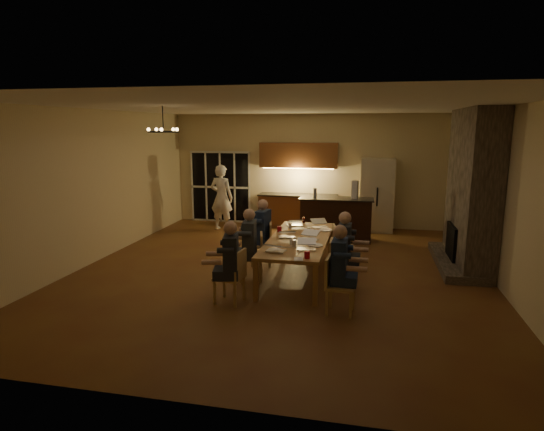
{
  "coord_description": "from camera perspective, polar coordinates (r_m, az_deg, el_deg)",
  "views": [
    {
      "loc": [
        1.64,
        -8.5,
        2.84
      ],
      "look_at": [
        -0.23,
        0.3,
        1.08
      ],
      "focal_mm": 30.0,
      "sensor_mm": 36.0,
      "label": 1
    }
  ],
  "objects": [
    {
      "name": "person_right_near",
      "position": [
        7.11,
        8.41,
        -6.62
      ],
      "size": [
        0.62,
        0.62,
        1.38
      ],
      "primitive_type": null,
      "rotation": [
        0.0,
        0.0,
        1.54
      ],
      "color": "#1C2F46",
      "rests_on": "ground"
    },
    {
      "name": "person_left_near",
      "position": [
        7.33,
        -5.16,
        -6.0
      ],
      "size": [
        0.71,
        0.71,
        1.38
      ],
      "primitive_type": null,
      "rotation": [
        0.0,
        0.0,
        -1.36
      ],
      "color": "#252930",
      "rests_on": "ground"
    },
    {
      "name": "standing_person",
      "position": [
        12.65,
        -6.35,
        2.26
      ],
      "size": [
        0.73,
        0.55,
        1.82
      ],
      "primitive_type": "imported",
      "rotation": [
        0.0,
        0.0,
        2.96
      ],
      "color": "white",
      "rests_on": "ground"
    },
    {
      "name": "ceiling",
      "position": [
        8.66,
        1.1,
        13.61
      ],
      "size": [
        8.0,
        9.0,
        0.04
      ],
      "primitive_type": "cube",
      "color": "white",
      "rests_on": "back_wall"
    },
    {
      "name": "laptop_a",
      "position": [
        7.74,
        0.5,
        -3.69
      ],
      "size": [
        0.35,
        0.32,
        0.23
      ],
      "primitive_type": null,
      "rotation": [
        0.0,
        0.0,
        3.02
      ],
      "color": "silver",
      "rests_on": "dining_table"
    },
    {
      "name": "redcup_mid",
      "position": [
        9.15,
        0.93,
        -1.73
      ],
      "size": [
        0.09,
        0.09,
        0.12
      ],
      "primitive_type": "cylinder",
      "color": "#AD0B18",
      "rests_on": "dining_table"
    },
    {
      "name": "plate_left",
      "position": [
        7.81,
        0.38,
        -4.35
      ],
      "size": [
        0.24,
        0.24,
        0.02
      ],
      "primitive_type": "cylinder",
      "color": "white",
      "rests_on": "dining_table"
    },
    {
      "name": "chair_right_mid",
      "position": [
        8.13,
        8.79,
        -6.16
      ],
      "size": [
        0.45,
        0.45,
        0.89
      ],
      "primitive_type": null,
      "rotation": [
        0.0,
        0.0,
        1.59
      ],
      "color": "tan",
      "rests_on": "ground"
    },
    {
      "name": "chair_right_near",
      "position": [
        7.11,
        8.63,
        -8.7
      ],
      "size": [
        0.48,
        0.48,
        0.89
      ],
      "primitive_type": null,
      "rotation": [
        0.0,
        0.0,
        1.48
      ],
      "color": "tan",
      "rests_on": "ground"
    },
    {
      "name": "laptop_e",
      "position": [
        9.76,
        2.86,
        -0.61
      ],
      "size": [
        0.4,
        0.37,
        0.23
      ],
      "primitive_type": null,
      "rotation": [
        0.0,
        0.0,
        3.49
      ],
      "color": "silver",
      "rests_on": "dining_table"
    },
    {
      "name": "chandelier",
      "position": [
        8.47,
        -13.47,
        10.19
      ],
      "size": [
        0.55,
        0.55,
        0.03
      ],
      "primitive_type": "torus",
      "color": "black",
      "rests_on": "ceiling"
    },
    {
      "name": "laptop_d",
      "position": [
        8.53,
        4.6,
        -2.35
      ],
      "size": [
        0.38,
        0.35,
        0.23
      ],
      "primitive_type": null,
      "rotation": [
        0.0,
        0.0,
        -0.26
      ],
      "color": "silver",
      "rests_on": "dining_table"
    },
    {
      "name": "fireplace",
      "position": [
        9.99,
        23.82,
        3.02
      ],
      "size": [
        0.58,
        2.5,
        3.2
      ],
      "primitive_type": "cube",
      "color": "#665A50",
      "rests_on": "ground"
    },
    {
      "name": "person_right_mid",
      "position": [
        8.17,
        9.03,
        -4.29
      ],
      "size": [
        0.62,
        0.62,
        1.38
      ],
      "primitive_type": null,
      "rotation": [
        0.0,
        0.0,
        1.54
      ],
      "color": "#252930",
      "rests_on": "ground"
    },
    {
      "name": "laptop_b",
      "position": [
        7.87,
        4.36,
        -3.48
      ],
      "size": [
        0.35,
        0.31,
        0.23
      ],
      "primitive_type": null,
      "rotation": [
        0.0,
        0.0,
        0.1
      ],
      "color": "silver",
      "rests_on": "dining_table"
    },
    {
      "name": "redcup_near",
      "position": [
        7.36,
        4.42,
        -4.95
      ],
      "size": [
        0.09,
        0.09,
        0.12
      ],
      "primitive_type": "cylinder",
      "color": "#AD0B18",
      "rests_on": "dining_table"
    },
    {
      "name": "refrigerator",
      "position": [
        12.78,
        13.04,
        2.53
      ],
      "size": [
        0.9,
        0.68,
        2.0
      ],
      "primitive_type": "cube",
      "color": "beige",
      "rests_on": "ground"
    },
    {
      "name": "laptop_c",
      "position": [
        8.74,
        1.86,
        -1.98
      ],
      "size": [
        0.38,
        0.36,
        0.23
      ],
      "primitive_type": null,
      "rotation": [
        0.0,
        0.0,
        3.41
      ],
      "color": "silver",
      "rests_on": "dining_table"
    },
    {
      "name": "bar_bottle",
      "position": [
        11.54,
        5.43,
        2.87
      ],
      "size": [
        0.08,
        0.08,
        0.24
      ],
      "primitive_type": "cylinder",
      "color": "#99999E",
      "rests_on": "bar_island"
    },
    {
      "name": "kitchenette",
      "position": [
        12.95,
        3.28,
        3.8
      ],
      "size": [
        2.24,
        0.68,
        2.4
      ],
      "primitive_type": null,
      "color": "brown",
      "rests_on": "ground"
    },
    {
      "name": "floor",
      "position": [
        9.11,
        1.02,
        -7.07
      ],
      "size": [
        9.0,
        9.0,
        0.0
      ],
      "primitive_type": "plane",
      "color": "brown",
      "rests_on": "ground"
    },
    {
      "name": "notepad",
      "position": [
        7.31,
        3.35,
        -5.49
      ],
      "size": [
        0.17,
        0.22,
        0.01
      ],
      "primitive_type": "cube",
      "rotation": [
        0.0,
        0.0,
        0.17
      ],
      "color": "white",
      "rests_on": "dining_table"
    },
    {
      "name": "chair_left_far",
      "position": [
        9.44,
        -1.39,
        -3.6
      ],
      "size": [
        0.52,
        0.52,
        0.89
      ],
      "primitive_type": null,
      "rotation": [
        0.0,
        0.0,
        -1.36
      ],
      "color": "tan",
      "rests_on": "ground"
    },
    {
      "name": "left_wall",
      "position": [
        10.28,
        -21.55,
        3.4
      ],
      "size": [
        0.04,
        9.0,
        3.2
      ],
      "primitive_type": "cube",
      "color": "beige",
      "rests_on": "ground"
    },
    {
      "name": "back_wall",
      "position": [
        13.18,
        4.81,
        5.65
      ],
      "size": [
        8.0,
        0.04,
        3.2
      ],
      "primitive_type": "cube",
      "color": "beige",
      "rests_on": "ground"
    },
    {
      "name": "mug_back",
      "position": [
        9.56,
        2.28,
        -1.24
      ],
      "size": [
        0.07,
        0.07,
        0.1
      ],
      "primitive_type": "cylinder",
      "color": "white",
      "rests_on": "dining_table"
    },
    {
      "name": "can_cola",
      "position": [
        10.06,
        4.0,
        -0.58
      ],
      "size": [
        0.06,
        0.06,
        0.12
      ],
      "primitive_type": "cylinder",
      "color": "#3F0F0C",
      "rests_on": "dining_table"
    },
    {
      "name": "mug_front",
      "position": [
        8.2,
        2.48,
        -3.31
      ],
      "size": [
        0.08,
        0.08,
        0.1
      ],
      "primitive_type": "cylinder",
      "color": "white",
      "rests_on": "dining_table"
    },
    {
      "name": "laptop_f",
      "position": [
        9.58,
        6.07,
        -0.87
      ],
      "size": [
        0.41,
        0.39,
        0.23
      ],
      "primitive_type": null,
      "rotation": [
        0.0,
        0.0,
        0.42
      ],
      "color": "silver",
      "rests_on": "dining_table"
    },
    {
      "name": "plate_far",
      "position": [
        9.36,
        6.76,
        -1.83
      ],
      "size": [
        0.27,
        0.27,
        0.02
      ],
      "primitive_type": "cylinder",
      "color": "white",
      "rests_on": "dining_table"
    },
    {
      "name": "person_left_far",
      "position": [
        9.41,
        -1.15,
        -2.11
      ],
      "size": [
        0.67,
        0.67,
        1.38
      ],
      "primitive_type": null,
      "rotation": [
        0.0,
        0.0,
        -1.7
      ],
      "color": "#1C2F46",
      "rests_on": "ground"
    },
    {
      "name": "chair_left_mid",
      "position": [
        8.53,
        -2.68,
        -5.23
      ],
      "size": [
        0.54,
        0.54,
        0.89
      ],
      "primitive_type": null,
      "rotation": [
        0.0,
        0.0,
        -1.32
      ],
      "color": "tan",
      "rests_on": "ground"
    },
    {
      "name": "can_silver",
      "position": [
        8.06,
        2.77,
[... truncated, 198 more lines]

